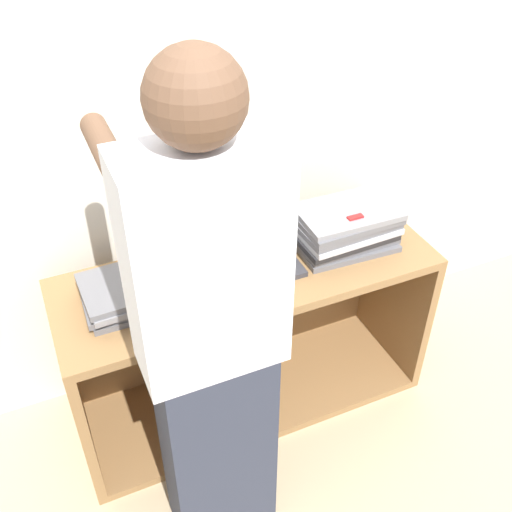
# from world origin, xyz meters

# --- Properties ---
(ground_plane) EXTENTS (12.00, 12.00, 0.00)m
(ground_plane) POSITION_xyz_m (0.00, 0.00, 0.00)
(ground_plane) COLOR tan
(wall_back) EXTENTS (8.00, 0.05, 2.40)m
(wall_back) POSITION_xyz_m (0.00, 0.61, 1.20)
(wall_back) COLOR beige
(wall_back) RESTS_ON ground_plane
(cart) EXTENTS (1.43, 0.50, 0.71)m
(cart) POSITION_xyz_m (0.00, 0.32, 0.35)
(cart) COLOR olive
(cart) RESTS_ON ground_plane
(laptop_open) EXTENTS (0.37, 0.30, 0.26)m
(laptop_open) POSITION_xyz_m (0.00, 0.30, 0.76)
(laptop_open) COLOR #333338
(laptop_open) RESTS_ON cart
(laptop_stack_left) EXTENTS (0.39, 0.26, 0.09)m
(laptop_stack_left) POSITION_xyz_m (-0.40, 0.25, 0.75)
(laptop_stack_left) COLOR slate
(laptop_stack_left) RESTS_ON cart
(laptop_stack_right) EXTENTS (0.39, 0.27, 0.16)m
(laptop_stack_right) POSITION_xyz_m (0.40, 0.25, 0.79)
(laptop_stack_right) COLOR slate
(laptop_stack_right) RESTS_ON cart
(person) EXTENTS (0.40, 0.53, 1.72)m
(person) POSITION_xyz_m (-0.30, -0.20, 0.87)
(person) COLOR #2D3342
(person) RESTS_ON ground_plane
(inventory_tag) EXTENTS (0.06, 0.02, 0.01)m
(inventory_tag) POSITION_xyz_m (0.40, 0.19, 0.87)
(inventory_tag) COLOR red
(inventory_tag) RESTS_ON laptop_stack_right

